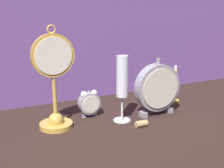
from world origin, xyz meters
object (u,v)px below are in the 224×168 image
(alarm_clock_twin_bell, at_px, (89,102))
(wine_cork, at_px, (141,124))
(pocket_watch_on_stand, at_px, (54,86))
(champagne_flute, at_px, (122,82))
(brass_candlestick, at_px, (174,90))
(mantel_clock_silver, at_px, (157,88))

(alarm_clock_twin_bell, relative_size, wine_cork, 2.39)
(alarm_clock_twin_bell, xyz_separation_m, wine_cork, (0.12, -0.16, -0.04))
(pocket_watch_on_stand, height_order, alarm_clock_twin_bell, pocket_watch_on_stand)
(alarm_clock_twin_bell, xyz_separation_m, champagne_flute, (0.09, -0.09, 0.09))
(champagne_flute, bearing_deg, alarm_clock_twin_bell, 136.25)
(champagne_flute, bearing_deg, pocket_watch_on_stand, 168.90)
(alarm_clock_twin_bell, relative_size, brass_candlestick, 0.64)
(mantel_clock_silver, height_order, brass_candlestick, mantel_clock_silver)
(mantel_clock_silver, bearing_deg, champagne_flute, 178.96)
(wine_cork, bearing_deg, pocket_watch_on_stand, 154.75)
(champagne_flute, xyz_separation_m, brass_candlestick, (0.29, 0.09, -0.09))
(pocket_watch_on_stand, bearing_deg, alarm_clock_twin_bell, 16.70)
(champagne_flute, height_order, wine_cork, champagne_flute)
(brass_candlestick, bearing_deg, pocket_watch_on_stand, -175.48)
(wine_cork, bearing_deg, champagne_flute, 112.91)
(brass_candlestick, height_order, wine_cork, brass_candlestick)
(mantel_clock_silver, bearing_deg, wine_cork, -146.00)
(mantel_clock_silver, distance_m, champagne_flute, 0.15)
(champagne_flute, relative_size, brass_candlestick, 1.50)
(alarm_clock_twin_bell, distance_m, mantel_clock_silver, 0.26)
(mantel_clock_silver, distance_m, wine_cork, 0.16)
(brass_candlestick, xyz_separation_m, wine_cork, (-0.26, -0.16, -0.04))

